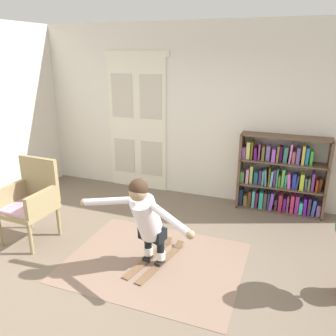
{
  "coord_description": "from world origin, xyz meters",
  "views": [
    {
      "loc": [
        1.44,
        -2.92,
        2.43
      ],
      "look_at": [
        0.01,
        0.86,
        1.05
      ],
      "focal_mm": 36.53,
      "sensor_mm": 36.0,
      "label": 1
    }
  ],
  "objects": [
    {
      "name": "ground_plane",
      "position": [
        0.0,
        0.0,
        0.0
      ],
      "size": [
        7.2,
        7.2,
        0.0
      ],
      "primitive_type": "plane",
      "color": "#6C5D4D"
    },
    {
      "name": "back_wall",
      "position": [
        0.0,
        2.6,
        1.45
      ],
      "size": [
        6.0,
        0.1,
        2.9
      ],
      "primitive_type": "cube",
      "color": "silver",
      "rests_on": "ground"
    },
    {
      "name": "rug",
      "position": [
        0.03,
        0.36,
        0.0
      ],
      "size": [
        2.09,
        1.64,
        0.01
      ],
      "primitive_type": "cube",
      "color": "#806556",
      "rests_on": "ground"
    },
    {
      "name": "person_skier",
      "position": [
        -0.01,
        0.21,
        0.68
      ],
      "size": [
        1.47,
        0.71,
        1.09
      ],
      "color": "white",
      "rests_on": "skis_pair"
    },
    {
      "name": "skis_pair",
      "position": [
        0.03,
        0.4,
        0.02
      ],
      "size": [
        0.45,
        0.99,
        0.07
      ],
      "color": "brown",
      "rests_on": "rug"
    },
    {
      "name": "double_door",
      "position": [
        -1.21,
        2.54,
        1.23
      ],
      "size": [
        1.22,
        0.05,
        2.45
      ],
      "color": "silver",
      "rests_on": "ground"
    },
    {
      "name": "bookshelf",
      "position": [
        1.31,
        2.39,
        0.54
      ],
      "size": [
        1.33,
        0.3,
        1.23
      ],
      "color": "brown",
      "rests_on": "ground"
    },
    {
      "name": "wicker_chair",
      "position": [
        -1.73,
        0.33,
        0.58
      ],
      "size": [
        0.63,
        0.63,
        1.1
      ],
      "color": "#8E7D55",
      "rests_on": "ground"
    }
  ]
}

